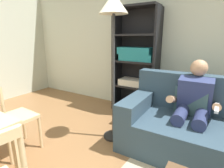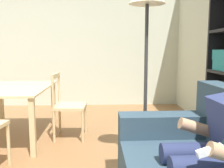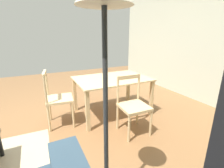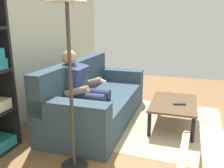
{
  "view_description": "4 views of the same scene",
  "coord_description": "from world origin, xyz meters",
  "px_view_note": "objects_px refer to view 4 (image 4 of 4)",
  "views": [
    {
      "loc": [
        0.85,
        -0.39,
        1.39
      ],
      "look_at": [
        -0.13,
        1.2,
        0.9
      ],
      "focal_mm": 28.2,
      "sensor_mm": 36.0,
      "label": 1
    },
    {
      "loc": [
        2.18,
        1.09,
        1.22
      ],
      "look_at": [
        -0.13,
        1.2,
        0.9
      ],
      "focal_mm": 39.69,
      "sensor_mm": 36.0,
      "label": 2
    },
    {
      "loc": [
        0.1,
        2.52,
        1.5
      ],
      "look_at": [
        -1.2,
        -0.1,
        0.6
      ],
      "focal_mm": 25.54,
      "sensor_mm": 36.0,
      "label": 3
    },
    {
      "loc": [
        -2.28,
        0.49,
        1.5
      ],
      "look_at": [
        -0.13,
        1.2,
        0.9
      ],
      "focal_mm": 37.57,
      "sensor_mm": 36.0,
      "label": 4
    }
  ],
  "objects_px": {
    "floor_lamp": "(67,9)",
    "person_lounging": "(84,89)",
    "tv_remote": "(180,104)",
    "coffee_table": "(174,105)",
    "couch": "(95,100)"
  },
  "relations": [
    {
      "from": "floor_lamp",
      "to": "person_lounging",
      "type": "bearing_deg",
      "value": 18.08
    },
    {
      "from": "tv_remote",
      "to": "floor_lamp",
      "type": "xyz_separation_m",
      "value": [
        -1.3,
        1.0,
        1.23
      ]
    },
    {
      "from": "coffee_table",
      "to": "floor_lamp",
      "type": "distance_m",
      "value": 2.1
    },
    {
      "from": "coffee_table",
      "to": "floor_lamp",
      "type": "xyz_separation_m",
      "value": [
        -1.39,
        0.91,
        1.29
      ]
    },
    {
      "from": "couch",
      "to": "coffee_table",
      "type": "bearing_deg",
      "value": -83.61
    },
    {
      "from": "tv_remote",
      "to": "floor_lamp",
      "type": "height_order",
      "value": "floor_lamp"
    },
    {
      "from": "couch",
      "to": "person_lounging",
      "type": "relative_size",
      "value": 1.95
    },
    {
      "from": "person_lounging",
      "to": "coffee_table",
      "type": "distance_m",
      "value": 1.32
    },
    {
      "from": "coffee_table",
      "to": "tv_remote",
      "type": "bearing_deg",
      "value": -136.84
    },
    {
      "from": "couch",
      "to": "floor_lamp",
      "type": "distance_m",
      "value": 1.82
    },
    {
      "from": "couch",
      "to": "coffee_table",
      "type": "relative_size",
      "value": 2.3
    },
    {
      "from": "tv_remote",
      "to": "floor_lamp",
      "type": "distance_m",
      "value": 2.05
    },
    {
      "from": "couch",
      "to": "tv_remote",
      "type": "relative_size",
      "value": 12.92
    },
    {
      "from": "couch",
      "to": "person_lounging",
      "type": "distance_m",
      "value": 0.39
    },
    {
      "from": "person_lounging",
      "to": "floor_lamp",
      "type": "distance_m",
      "value": 1.45
    }
  ]
}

